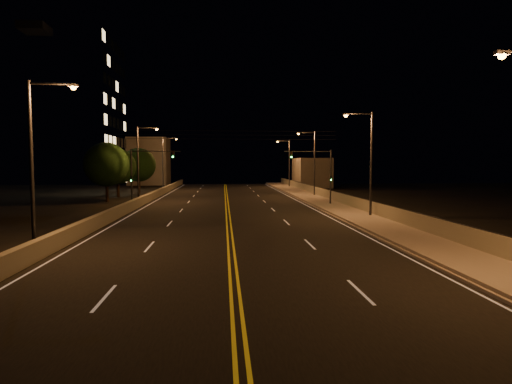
{
  "coord_description": "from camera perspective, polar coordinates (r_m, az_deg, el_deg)",
  "views": [
    {
      "loc": [
        -0.4,
        -13.27,
        4.66
      ],
      "look_at": [
        2.0,
        18.0,
        2.5
      ],
      "focal_mm": 30.0,
      "sensor_mm": 36.0,
      "label": 1
    }
  ],
  "objects": [
    {
      "name": "distant_building_left",
      "position": [
        93.33,
        -14.05,
        3.99
      ],
      "size": [
        8.0,
        8.0,
        9.87
      ],
      "primitive_type": "cube",
      "color": "gray",
      "rests_on": "ground"
    },
    {
      "name": "streetlight_5",
      "position": [
        51.08,
        -15.17,
        4.31
      ],
      "size": [
        2.55,
        0.28,
        8.81
      ],
      "color": "#2D2D33",
      "rests_on": "ground"
    },
    {
      "name": "overhead_wires",
      "position": [
        42.86,
        -3.88,
        7.6
      ],
      "size": [
        22.0,
        0.03,
        0.83
      ],
      "color": "black"
    },
    {
      "name": "building_tower",
      "position": [
        76.09,
        -27.12,
        9.37
      ],
      "size": [
        24.0,
        15.0,
        25.99
      ],
      "color": "gray",
      "rests_on": "ground"
    },
    {
      "name": "traffic_signal_right",
      "position": [
        45.89,
        8.71,
        2.85
      ],
      "size": [
        5.11,
        0.31,
        6.04
      ],
      "color": "#2D2D33",
      "rests_on": "ground"
    },
    {
      "name": "parapet_rail",
      "position": [
        35.82,
        16.66,
        -1.56
      ],
      "size": [
        0.06,
        120.0,
        0.06
      ],
      "primitive_type": "cylinder",
      "rotation": [
        1.57,
        0.0,
        0.0
      ],
      "color": "black",
      "rests_on": "parapet_wall"
    },
    {
      "name": "lane_markings",
      "position": [
        33.53,
        -3.67,
        -4.02
      ],
      "size": [
        17.32,
        116.0,
        0.0
      ],
      "color": "silver",
      "rests_on": "road"
    },
    {
      "name": "road",
      "position": [
        33.6,
        -3.67,
        -4.02
      ],
      "size": [
        18.0,
        120.0,
        0.02
      ],
      "primitive_type": "cube",
      "color": "black",
      "rests_on": "ground"
    },
    {
      "name": "parapet_wall",
      "position": [
        35.88,
        16.64,
        -2.4
      ],
      "size": [
        0.3,
        120.0,
        1.0
      ],
      "primitive_type": "cube",
      "color": "gray",
      "rests_on": "sidewalk"
    },
    {
      "name": "ground",
      "position": [
        14.07,
        -2.61,
        -15.4
      ],
      "size": [
        160.0,
        160.0,
        0.0
      ],
      "primitive_type": "plane",
      "color": "black",
      "rests_on": "ground"
    },
    {
      "name": "curb",
      "position": [
        34.86,
        11.2,
        -3.69
      ],
      "size": [
        0.14,
        120.0,
        0.15
      ],
      "primitive_type": "cube",
      "color": "gray",
      "rests_on": "ground"
    },
    {
      "name": "tree_2",
      "position": [
        66.63,
        -15.36,
        3.51
      ],
      "size": [
        5.07,
        5.07,
        6.87
      ],
      "color": "black",
      "rests_on": "ground"
    },
    {
      "name": "streetlight_4",
      "position": [
        24.64,
        -27.19,
        4.55
      ],
      "size": [
        2.55,
        0.28,
        8.81
      ],
      "color": "#2D2D33",
      "rests_on": "ground"
    },
    {
      "name": "tree_1",
      "position": [
        60.92,
        -17.96,
        3.26
      ],
      "size": [
        4.85,
        4.85,
        6.57
      ],
      "color": "black",
      "rests_on": "ground"
    },
    {
      "name": "streetlight_3",
      "position": [
        79.26,
        4.27,
        4.25
      ],
      "size": [
        2.55,
        0.28,
        8.81
      ],
      "color": "#2D2D33",
      "rests_on": "ground"
    },
    {
      "name": "streetlight_2",
      "position": [
        57.73,
        7.54,
        4.35
      ],
      "size": [
        2.55,
        0.28,
        8.81
      ],
      "color": "#2D2D33",
      "rests_on": "ground"
    },
    {
      "name": "traffic_signal_left",
      "position": [
        45.48,
        -15.04,
        2.75
      ],
      "size": [
        5.11,
        0.31,
        6.04
      ],
      "color": "#2D2D33",
      "rests_on": "ground"
    },
    {
      "name": "sidewalk",
      "position": [
        35.4,
        14.12,
        -3.5
      ],
      "size": [
        3.6,
        120.0,
        0.3
      ],
      "primitive_type": "cube",
      "color": "gray",
      "rests_on": "ground"
    },
    {
      "name": "tree_0",
      "position": [
        53.52,
        -19.32,
        3.49
      ],
      "size": [
        5.2,
        5.2,
        7.05
      ],
      "color": "black",
      "rests_on": "ground"
    },
    {
      "name": "streetlight_6",
      "position": [
        71.31,
        -12.09,
        4.21
      ],
      "size": [
        2.55,
        0.28,
        8.81
      ],
      "color": "#2D2D33",
      "rests_on": "ground"
    },
    {
      "name": "jersey_barrier",
      "position": [
        34.71,
        -19.33,
        -3.2
      ],
      "size": [
        0.45,
        120.0,
        0.96
      ],
      "primitive_type": "cube",
      "color": "gray",
      "rests_on": "ground"
    },
    {
      "name": "distant_building_right",
      "position": [
        82.65,
        7.42,
        2.58
      ],
      "size": [
        6.0,
        10.0,
        5.51
      ],
      "primitive_type": "cube",
      "color": "gray",
      "rests_on": "ground"
    },
    {
      "name": "streetlight_1",
      "position": [
        36.5,
        14.71,
        4.51
      ],
      "size": [
        2.55,
        0.28,
        8.81
      ],
      "color": "#2D2D33",
      "rests_on": "ground"
    }
  ]
}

